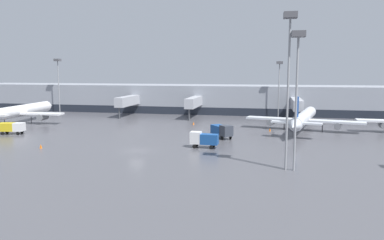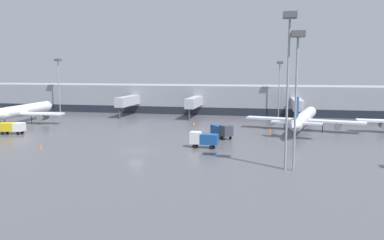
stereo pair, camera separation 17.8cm
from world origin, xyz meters
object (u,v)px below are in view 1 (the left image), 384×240
object	(u,v)px
parked_jet_2	(303,118)
parked_jet_0	(18,111)
apron_light_mast_4	(279,73)
traffic_cone_1	(194,123)
traffic_cone_0	(11,124)
apron_light_mast_3	(298,62)
traffic_cone_3	(41,146)
service_truck_0	(222,130)
service_truck_1	(204,139)
traffic_cone_2	(270,130)
apron_light_mast_1	(58,70)
service_truck_2	(12,127)
apron_light_mast_2	(289,49)

from	to	relation	value
parked_jet_2	parked_jet_0	bearing A→B (deg)	104.52
apron_light_mast_4	traffic_cone_1	bearing A→B (deg)	-139.28
traffic_cone_0	traffic_cone_1	size ratio (longest dim) A/B	0.96
apron_light_mast_3	traffic_cone_3	bearing A→B (deg)	171.78
service_truck_0	traffic_cone_0	bearing A→B (deg)	-134.93
service_truck_1	apron_light_mast_3	world-z (taller)	apron_light_mast_3
service_truck_1	parked_jet_0	bearing A→B (deg)	-18.02
parked_jet_0	parked_jet_2	xyz separation A→B (m)	(71.91, 3.08, -0.33)
traffic_cone_1	traffic_cone_2	xyz separation A→B (m)	(19.23, -6.81, 0.04)
traffic_cone_2	apron_light_mast_1	size ratio (longest dim) A/B	0.04
service_truck_2	traffic_cone_0	size ratio (longest dim) A/B	9.85
service_truck_2	traffic_cone_1	xyz separation A→B (m)	(35.91, 22.43, -1.27)
traffic_cone_0	traffic_cone_2	world-z (taller)	traffic_cone_2
traffic_cone_0	traffic_cone_1	distance (m)	46.05
parked_jet_2	service_truck_2	bearing A→B (deg)	118.17
service_truck_0	service_truck_1	xyz separation A→B (m)	(-1.95, -10.51, 0.01)
traffic_cone_1	traffic_cone_2	world-z (taller)	traffic_cone_2
service_truck_0	apron_light_mast_3	size ratio (longest dim) A/B	0.31
traffic_cone_1	apron_light_mast_1	xyz separation A→B (m)	(-48.72, 18.11, 13.63)
service_truck_2	apron_light_mast_4	size ratio (longest dim) A/B	0.34
traffic_cone_2	apron_light_mast_3	xyz separation A→B (m)	(3.23, -34.07, 14.57)
parked_jet_0	traffic_cone_3	size ratio (longest dim) A/B	43.77
apron_light_mast_1	service_truck_0	bearing A→B (deg)	-31.66
service_truck_1	apron_light_mast_3	bearing A→B (deg)	143.41
traffic_cone_1	apron_light_mast_4	bearing A→B (deg)	40.72
apron_light_mast_1	apron_light_mast_4	distance (m)	70.32
parked_jet_2	service_truck_1	distance (m)	30.72
parked_jet_2	traffic_cone_2	xyz separation A→B (m)	(-7.53, -2.47, -2.54)
service_truck_1	traffic_cone_1	distance (m)	29.36
apron_light_mast_1	parked_jet_0	bearing A→B (deg)	-82.04
service_truck_1	traffic_cone_1	size ratio (longest dim) A/B	8.53
apron_light_mast_1	apron_light_mast_3	distance (m)	92.45
service_truck_2	apron_light_mast_2	xyz separation A→B (m)	(57.25, -18.28, 15.02)
parked_jet_2	apron_light_mast_4	size ratio (longest dim) A/B	2.02
traffic_cone_0	apron_light_mast_1	size ratio (longest dim) A/B	0.03
service_truck_1	service_truck_2	xyz separation A→B (m)	(-43.50, 5.90, -0.08)
service_truck_2	traffic_cone_2	distance (m)	57.32
traffic_cone_0	service_truck_0	bearing A→B (deg)	-7.00
service_truck_1	traffic_cone_1	bearing A→B (deg)	-71.39
traffic_cone_3	traffic_cone_1	bearing A→B (deg)	59.01
apron_light_mast_1	apron_light_mast_2	world-z (taller)	apron_light_mast_2
parked_jet_2	traffic_cone_2	world-z (taller)	parked_jet_2
service_truck_0	apron_light_mast_1	world-z (taller)	apron_light_mast_1
parked_jet_0	traffic_cone_0	size ratio (longest dim) A/B	59.52
traffic_cone_2	apron_light_mast_4	world-z (taller)	apron_light_mast_4
parked_jet_0	traffic_cone_0	xyz separation A→B (m)	(0.48, -3.74, -2.91)
parked_jet_2	traffic_cone_1	bearing A→B (deg)	92.86
service_truck_1	traffic_cone_3	xyz separation A→B (m)	(-28.40, -6.30, -1.26)
service_truck_0	traffic_cone_2	world-z (taller)	service_truck_0
parked_jet_2	traffic_cone_0	bearing A→B (deg)	107.53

